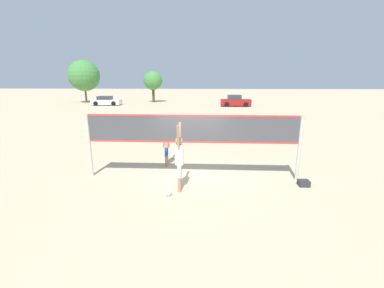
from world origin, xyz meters
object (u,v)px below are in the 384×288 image
object	(u,v)px
player_blocker	(166,142)
parked_car_mid	(106,101)
volleyball_net	(192,134)
volleyball	(168,193)
parked_car_near	(235,101)
player_spiker	(179,156)
tree_left_cluster	(84,76)
gear_bag	(304,183)
tree_right_cluster	(153,81)

from	to	relation	value
player_blocker	parked_car_mid	xyz separation A→B (m)	(-12.91, 26.60, -0.46)
volleyball_net	volleyball	world-z (taller)	volleyball_net
parked_car_near	parked_car_mid	distance (m)	18.62
player_spiker	tree_left_cluster	distance (m)	38.39
volleyball	tree_left_cluster	distance (m)	38.69
gear_bag	tree_left_cluster	world-z (taller)	tree_left_cluster
gear_bag	tree_right_cluster	bearing A→B (deg)	109.60
volleyball_net	gear_bag	size ratio (longest dim) A/B	21.57
volleyball_net	parked_car_near	world-z (taller)	volleyball_net
parked_car_mid	parked_car_near	bearing A→B (deg)	-4.78
player_spiker	gear_bag	size ratio (longest dim) A/B	6.22
player_spiker	tree_right_cluster	bearing A→B (deg)	12.80
player_spiker	parked_car_near	size ratio (longest dim) A/B	0.55
volleyball_net	tree_right_cluster	distance (m)	34.57
parked_car_near	tree_right_cluster	xyz separation A→B (m)	(-12.77, 6.22, 2.76)
parked_car_mid	tree_left_cluster	distance (m)	7.49
gear_bag	parked_car_mid	size ratio (longest dim) A/B	0.09
volleyball_net	player_spiker	bearing A→B (deg)	-105.94
player_spiker	tree_right_cluster	xyz separation A→B (m)	(-7.89, 34.73, 2.25)
volleyball	parked_car_mid	size ratio (longest dim) A/B	0.05
volleyball_net	parked_car_mid	bearing A→B (deg)	116.73
volleyball	tree_right_cluster	size ratio (longest dim) A/B	0.04
player_blocker	gear_bag	xyz separation A→B (m)	(5.07, -1.91, -0.95)
tree_right_cluster	tree_left_cluster	bearing A→B (deg)	-172.92
tree_right_cluster	parked_car_mid	bearing A→B (deg)	-136.25
player_spiker	parked_car_mid	xyz separation A→B (m)	(-13.73, 29.14, -0.60)
player_blocker	tree_right_cluster	world-z (taller)	tree_right_cluster
volleyball	parked_car_near	bearing A→B (deg)	79.80
volleyball_net	parked_car_mid	distance (m)	31.30
player_blocker	player_spiker	bearing A→B (deg)	17.82
parked_car_mid	tree_right_cluster	bearing A→B (deg)	40.90
volleyball	tree_left_cluster	xyz separation A→B (m)	(-18.37, 33.80, 4.16)
player_spiker	volleyball	bearing A→B (deg)	142.10
tree_left_cluster	tree_right_cluster	world-z (taller)	tree_left_cluster
volleyball	tree_right_cluster	bearing A→B (deg)	102.16
parked_car_near	parked_car_mid	size ratio (longest dim) A/B	0.98
volleyball_net	parked_car_mid	xyz separation A→B (m)	(-14.07, 27.94, -1.07)
player_spiker	gear_bag	bearing A→B (deg)	-81.56
volleyball_net	parked_car_mid	world-z (taller)	volleyball_net
parked_car_near	tree_right_cluster	world-z (taller)	tree_right_cluster
player_spiker	tree_right_cluster	world-z (taller)	tree_right_cluster
player_spiker	player_blocker	distance (m)	2.68
parked_car_near	parked_car_mid	xyz separation A→B (m)	(-18.61, 0.63, -0.10)
volleyball_net	player_blocker	bearing A→B (deg)	130.89
player_spiker	gear_bag	xyz separation A→B (m)	(4.26, 0.63, -1.10)
volleyball	gear_bag	distance (m)	4.69
gear_bag	parked_car_near	xyz separation A→B (m)	(0.63, 27.88, 0.59)
volleyball_net	parked_car_mid	size ratio (longest dim) A/B	1.86
player_blocker	parked_car_near	world-z (taller)	player_blocker
parked_car_near	player_blocker	bearing A→B (deg)	-102.61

